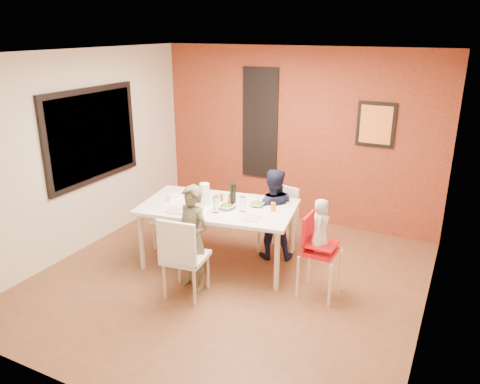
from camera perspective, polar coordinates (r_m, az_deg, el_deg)
The scene contains 35 objects.
ground at distance 5.92m, azimuth -1.32°, elevation -10.51°, with size 4.50×4.50×0.00m, color brown.
ceiling at distance 5.13m, azimuth -1.57°, elevation 16.60°, with size 4.50×4.50×0.02m, color white.
wall_back at distance 7.37m, azimuth 6.87°, elevation 6.75°, with size 4.50×0.02×2.70m, color beige.
wall_front at distance 3.69m, azimuth -18.23°, elevation -7.48°, with size 4.50×0.02×2.70m, color beige.
wall_left at distance 6.69m, azimuth -18.76°, elevation 4.55°, with size 0.02×4.50×2.70m, color beige.
wall_right at distance 4.80m, azimuth 23.03°, elevation -1.72°, with size 0.02×4.50×2.70m, color beige.
brick_accent_wall at distance 7.35m, azimuth 6.81°, elevation 6.72°, with size 4.50×0.02×2.70m, color maroon.
picture_window_frame at distance 6.76m, azimuth -17.58°, elevation 6.57°, with size 0.05×1.70×1.30m, color black.
picture_window_pane at distance 6.75m, azimuth -17.48°, elevation 6.56°, with size 0.02×1.55×1.15m, color black.
glassblock_strip at distance 7.52m, azimuth 2.48°, elevation 8.31°, with size 0.55×0.03×1.70m, color silver.
glassblock_surround at distance 7.52m, azimuth 2.47°, elevation 8.30°, with size 0.60×0.03×1.76m, color black.
art_print_frame at distance 6.96m, azimuth 16.24°, elevation 7.90°, with size 0.54×0.03×0.64m, color black.
art_print_canvas at distance 6.95m, azimuth 16.22°, elevation 7.88°, with size 0.44×0.01×0.54m, color #F89937.
dining_table at distance 6.00m, azimuth -2.67°, elevation -2.27°, with size 2.09×1.38×0.81m.
chair_near at distance 5.33m, azimuth -7.09°, elevation -7.52°, with size 0.51×0.51×0.99m.
chair_far at distance 6.45m, azimuth 4.93°, elevation -2.89°, with size 0.51×0.51×0.91m.
chair_left at distance 6.48m, azimuth -7.97°, elevation -3.02°, with size 0.47×0.47×0.89m.
high_chair at distance 5.42m, azimuth 9.36°, elevation -6.73°, with size 0.42×0.42×0.98m.
child_near at distance 5.48m, azimuth -5.79°, elevation -5.65°, with size 0.47×0.31×1.28m, color brown.
child_far at distance 6.21m, azimuth 3.97°, elevation -2.69°, with size 0.60×0.47×1.24m, color black.
toddler at distance 5.29m, azimuth 9.79°, elevation -3.95°, with size 0.30×0.19×0.61m, color beige.
plate_near_left at distance 5.84m, azimuth -7.69°, elevation -2.24°, with size 0.22×0.22×0.01m, color white.
plate_far_mid at distance 6.24m, azimuth -1.98°, elevation -0.60°, with size 0.24×0.24×0.01m, color white.
plate_near_right at distance 5.56m, azimuth 1.43°, elevation -3.20°, with size 0.20×0.20×0.01m, color white.
plate_far_left at distance 6.44m, azimuth -6.12°, elevation -0.06°, with size 0.20×0.20×0.01m, color white.
salad_bowl_a at distance 5.86m, azimuth -1.67°, elevation -1.75°, with size 0.22×0.22×0.05m, color white.
salad_bowl_b at distance 5.94m, azimuth 2.06°, elevation -1.49°, with size 0.19×0.19×0.05m, color silver.
wine_bottle at distance 5.89m, azimuth -0.87°, elevation -0.36°, with size 0.08×0.08×0.30m, color black.
wine_glass_a at distance 5.72m, azimuth -2.95°, elevation -1.53°, with size 0.07×0.07×0.21m, color white.
wine_glass_b at distance 5.74m, azimuth 0.33°, elevation -1.49°, with size 0.07×0.07×0.19m, color white.
paper_towel_roll at distance 5.96m, azimuth -4.33°, elevation -0.28°, with size 0.13×0.13×0.28m, color white.
condiment_red at distance 5.84m, azimuth -1.33°, elevation -1.45°, with size 0.03×0.03×0.13m, color red.
condiment_green at distance 5.93m, azimuth -1.24°, elevation -0.99°, with size 0.04×0.04×0.15m, color #357C29.
condiment_brown at distance 6.00m, azimuth -2.26°, elevation -0.85°, with size 0.03×0.03×0.14m, color brown.
sippy_cup at distance 5.79m, azimuth 4.06°, elevation -1.81°, with size 0.06×0.06×0.11m, color orange.
Camera 1 is at (2.42, -4.52, 2.96)m, focal length 35.00 mm.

